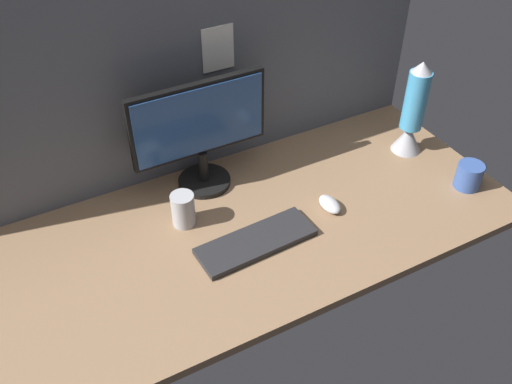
{
  "coord_description": "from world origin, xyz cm",
  "views": [
    {
      "loc": [
        -55.4,
        -116.71,
        122.91
      ],
      "look_at": [
        -0.03,
        0.0,
        14.0
      ],
      "focal_mm": 39.41,
      "sensor_mm": 36.0,
      "label": 1
    }
  ],
  "objects_px": {
    "mug_steel": "(183,210)",
    "lava_lamp": "(413,115)",
    "monitor": "(200,130)",
    "keyboard": "(256,242)",
    "mouse": "(330,204)",
    "mug_ceramic_blue": "(469,176)"
  },
  "relations": [
    {
      "from": "keyboard",
      "to": "mug_steel",
      "type": "xyz_separation_m",
      "value": [
        -0.16,
        0.19,
        0.05
      ]
    },
    {
      "from": "keyboard",
      "to": "mouse",
      "type": "xyz_separation_m",
      "value": [
        0.29,
        0.03,
        0.01
      ]
    },
    {
      "from": "monitor",
      "to": "keyboard",
      "type": "bearing_deg",
      "value": -86.97
    },
    {
      "from": "monitor",
      "to": "lava_lamp",
      "type": "bearing_deg",
      "value": -13.42
    },
    {
      "from": "monitor",
      "to": "keyboard",
      "type": "relative_size",
      "value": 1.25
    },
    {
      "from": "keyboard",
      "to": "mug_ceramic_blue",
      "type": "bearing_deg",
      "value": -9.72
    },
    {
      "from": "monitor",
      "to": "mouse",
      "type": "bearing_deg",
      "value": -45.97
    },
    {
      "from": "mouse",
      "to": "mug_ceramic_blue",
      "type": "relative_size",
      "value": 0.79
    },
    {
      "from": "monitor",
      "to": "mug_ceramic_blue",
      "type": "xyz_separation_m",
      "value": [
        0.79,
        -0.45,
        -0.17
      ]
    },
    {
      "from": "mug_steel",
      "to": "monitor",
      "type": "bearing_deg",
      "value": 49.18
    },
    {
      "from": "mug_steel",
      "to": "lava_lamp",
      "type": "relative_size",
      "value": 0.31
    },
    {
      "from": "monitor",
      "to": "mug_ceramic_blue",
      "type": "relative_size",
      "value": 3.81
    },
    {
      "from": "lava_lamp",
      "to": "mouse",
      "type": "bearing_deg",
      "value": -161.99
    },
    {
      "from": "keyboard",
      "to": "lava_lamp",
      "type": "height_order",
      "value": "lava_lamp"
    },
    {
      "from": "keyboard",
      "to": "lava_lamp",
      "type": "bearing_deg",
      "value": 10.73
    },
    {
      "from": "monitor",
      "to": "keyboard",
      "type": "height_order",
      "value": "monitor"
    },
    {
      "from": "mouse",
      "to": "mug_steel",
      "type": "bearing_deg",
      "value": 161.07
    },
    {
      "from": "monitor",
      "to": "mouse",
      "type": "xyz_separation_m",
      "value": [
        0.31,
        -0.32,
        -0.2
      ]
    },
    {
      "from": "mug_ceramic_blue",
      "to": "lava_lamp",
      "type": "height_order",
      "value": "lava_lamp"
    },
    {
      "from": "monitor",
      "to": "mug_steel",
      "type": "distance_m",
      "value": 0.26
    },
    {
      "from": "keyboard",
      "to": "mug_ceramic_blue",
      "type": "height_order",
      "value": "mug_ceramic_blue"
    },
    {
      "from": "keyboard",
      "to": "mug_steel",
      "type": "height_order",
      "value": "mug_steel"
    }
  ]
}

